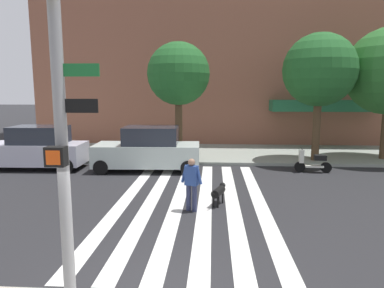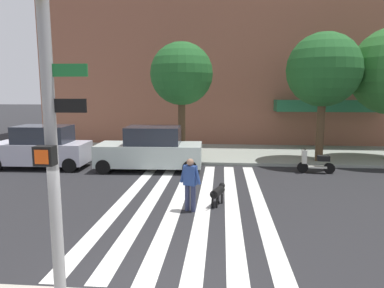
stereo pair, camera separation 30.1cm
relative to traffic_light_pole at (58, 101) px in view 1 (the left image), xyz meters
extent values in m
plane|color=#232326|center=(1.11, 6.41, -3.52)|extent=(160.00, 160.00, 0.00)
cube|color=gray|center=(1.11, 15.03, -3.45)|extent=(80.00, 6.00, 0.15)
cube|color=silver|center=(-0.76, 6.41, -3.52)|extent=(0.45, 10.64, 0.01)
cube|color=silver|center=(0.14, 6.41, -3.52)|extent=(0.45, 10.64, 0.01)
cube|color=silver|center=(1.04, 6.41, -3.52)|extent=(0.45, 10.64, 0.01)
cube|color=silver|center=(1.94, 6.41, -3.52)|extent=(0.45, 10.64, 0.01)
cube|color=silver|center=(2.84, 6.41, -3.52)|extent=(0.45, 10.64, 0.01)
cube|color=silver|center=(3.74, 6.41, -3.52)|extent=(0.45, 10.64, 0.01)
cube|color=#22633F|center=(9.16, 17.43, -0.77)|extent=(6.70, 1.60, 0.70)
cylinder|color=gray|center=(-0.01, 0.05, -0.47)|extent=(0.18, 0.18, 5.80)
cube|color=black|center=(-0.01, -0.15, -0.77)|extent=(0.28, 0.18, 0.28)
cube|color=#E54C14|center=(-0.01, -0.25, -0.77)|extent=(0.20, 0.01, 0.20)
cube|color=#19662D|center=(0.29, 0.05, 0.43)|extent=(0.60, 0.03, 0.18)
cube|color=black|center=(0.27, 0.05, -0.07)|extent=(0.56, 0.03, 0.20)
cube|color=#B6B6C6|center=(-6.12, 10.79, -2.78)|extent=(4.50, 1.94, 0.98)
cube|color=#232833|center=(-5.94, 10.79, -1.89)|extent=(2.49, 1.67, 0.80)
cylinder|color=black|center=(-7.89, 11.57, -3.19)|extent=(0.67, 0.24, 0.66)
cylinder|color=black|center=(-4.36, 10.00, -3.19)|extent=(0.67, 0.24, 0.66)
cylinder|color=black|center=(-4.40, 11.66, -3.19)|extent=(0.67, 0.24, 0.66)
cube|color=#B0BFB9|center=(-0.84, 10.79, -2.78)|extent=(4.88, 2.15, 0.99)
cube|color=#232833|center=(-0.65, 10.79, -1.88)|extent=(2.50, 1.83, 0.81)
cylinder|color=black|center=(-2.73, 9.81, -3.19)|extent=(0.67, 0.24, 0.66)
cylinder|color=black|center=(-2.79, 11.62, -3.19)|extent=(0.67, 0.24, 0.66)
cylinder|color=black|center=(1.12, 9.95, -3.19)|extent=(0.67, 0.24, 0.66)
cylinder|color=black|center=(1.05, 11.76, -3.19)|extent=(0.67, 0.24, 0.66)
cylinder|color=black|center=(6.15, 10.84, -3.28)|extent=(0.49, 0.13, 0.48)
cylinder|color=black|center=(7.30, 10.76, -3.28)|extent=(0.49, 0.17, 0.48)
cube|color=silver|center=(6.77, 10.80, -3.23)|extent=(0.82, 0.37, 0.08)
cube|color=black|center=(7.02, 10.78, -2.83)|extent=(0.54, 0.34, 0.24)
cube|color=silver|center=(6.20, 10.84, -2.78)|extent=(0.22, 0.29, 0.60)
cylinder|color=black|center=(6.20, 10.84, -2.43)|extent=(0.07, 0.50, 0.04)
cylinder|color=#4C3823|center=(0.40, 13.05, -1.62)|extent=(0.38, 0.38, 3.50)
sphere|color=#1E5623|center=(0.40, 13.05, 1.01)|extent=(3.20, 3.20, 3.20)
cylinder|color=#4C3823|center=(7.42, 12.94, -1.60)|extent=(0.38, 0.38, 3.55)
sphere|color=#1E5623|center=(7.42, 12.94, 1.17)|extent=(3.61, 3.61, 3.61)
cylinder|color=#282D4C|center=(1.46, 5.44, -3.11)|extent=(0.19, 0.19, 0.82)
cylinder|color=#282D4C|center=(1.65, 5.38, -3.11)|extent=(0.19, 0.19, 0.82)
cube|color=navy|center=(1.55, 5.41, -2.40)|extent=(0.44, 0.35, 0.60)
cylinder|color=navy|center=(1.33, 5.49, -2.37)|extent=(0.24, 0.16, 0.57)
cylinder|color=navy|center=(1.78, 5.33, -2.37)|extent=(0.24, 0.16, 0.57)
sphere|color=#936B51|center=(1.55, 5.41, -1.99)|extent=(0.28, 0.28, 0.22)
cylinder|color=black|center=(2.38, 5.99, -3.07)|extent=(0.48, 0.74, 0.26)
sphere|color=black|center=(2.52, 6.39, -2.97)|extent=(0.26, 0.26, 0.20)
cylinder|color=black|center=(2.23, 5.57, -3.02)|extent=(0.11, 0.23, 0.16)
cylinder|color=black|center=(2.39, 6.24, -3.36)|extent=(0.07, 0.07, 0.32)
cylinder|color=black|center=(2.53, 6.19, -3.36)|extent=(0.07, 0.07, 0.32)
cylinder|color=black|center=(2.23, 5.78, -3.36)|extent=(0.07, 0.07, 0.32)
cylinder|color=black|center=(2.36, 5.74, -3.36)|extent=(0.07, 0.07, 0.32)
camera|label=1|loc=(2.19, -4.78, 0.14)|focal=32.29mm
camera|label=2|loc=(2.49, -4.76, 0.14)|focal=32.29mm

